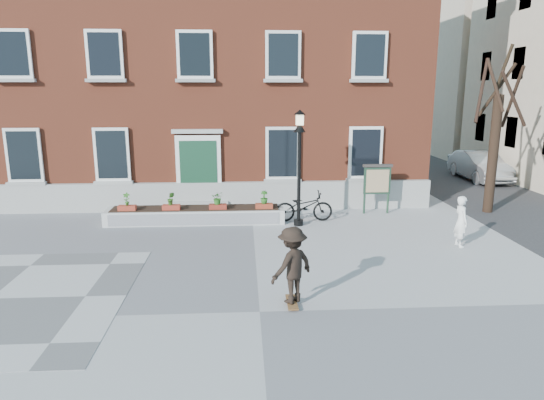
{
  "coord_description": "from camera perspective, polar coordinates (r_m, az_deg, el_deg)",
  "views": [
    {
      "loc": [
        -0.31,
        -9.43,
        4.58
      ],
      "look_at": [
        0.5,
        4.0,
        1.5
      ],
      "focal_mm": 32.0,
      "sensor_mm": 36.0,
      "label": 1
    }
  ],
  "objects": [
    {
      "name": "ground",
      "position": [
        10.49,
        -1.45,
        -13.01
      ],
      "size": [
        100.0,
        100.0,
        0.0
      ],
      "primitive_type": "plane",
      "color": "#9B9B9E",
      "rests_on": "ground"
    },
    {
      "name": "bicycle",
      "position": [
        17.17,
        3.77,
        -0.76
      ],
      "size": [
        2.04,
        0.73,
        1.07
      ],
      "primitive_type": "imported",
      "rotation": [
        0.0,
        0.0,
        1.58
      ],
      "color": "black",
      "rests_on": "ground"
    },
    {
      "name": "parked_car",
      "position": [
        27.05,
        23.22,
        3.71
      ],
      "size": [
        1.63,
        4.54,
        1.49
      ],
      "primitive_type": "imported",
      "rotation": [
        0.0,
        0.0,
        -0.01
      ],
      "color": "silver",
      "rests_on": "ground"
    },
    {
      "name": "bystander",
      "position": [
        15.4,
        21.35,
        -2.35
      ],
      "size": [
        0.39,
        0.58,
        1.53
      ],
      "primitive_type": "imported",
      "rotation": [
        0.0,
        0.0,
        1.62
      ],
      "color": "white",
      "rests_on": "ground"
    },
    {
      "name": "brick_building",
      "position": [
        23.53,
        -7.9,
        16.98
      ],
      "size": [
        18.4,
        10.85,
        12.6
      ],
      "color": "brown",
      "rests_on": "ground"
    },
    {
      "name": "planter_assembly",
      "position": [
        17.23,
        -8.93,
        -1.63
      ],
      "size": [
        6.2,
        1.12,
        1.15
      ],
      "color": "silver",
      "rests_on": "ground"
    },
    {
      "name": "bare_tree",
      "position": [
        19.85,
        24.74,
        6.56
      ],
      "size": [
        1.83,
        1.83,
        6.16
      ],
      "color": "black",
      "rests_on": "ground"
    },
    {
      "name": "lamp_post",
      "position": [
        16.25,
        3.23,
        5.66
      ],
      "size": [
        0.4,
        0.4,
        3.93
      ],
      "color": "black",
      "rests_on": "ground"
    },
    {
      "name": "notice_board",
      "position": [
        18.48,
        12.27,
        2.26
      ],
      "size": [
        1.1,
        0.16,
        1.87
      ],
      "color": "#183022",
      "rests_on": "ground"
    },
    {
      "name": "skateboarder",
      "position": [
        10.45,
        2.39,
        -7.66
      ],
      "size": [
        1.24,
        1.16,
        1.76
      ],
      "color": "brown",
      "rests_on": "ground"
    }
  ]
}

